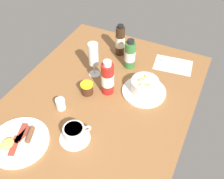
% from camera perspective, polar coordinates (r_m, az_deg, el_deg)
% --- Properties ---
extents(ground_plane, '(1.10, 0.84, 0.03)m').
position_cam_1_polar(ground_plane, '(1.24, -2.67, -2.56)').
color(ground_plane, brown).
extents(porridge_bowl, '(0.21, 0.21, 0.08)m').
position_cam_1_polar(porridge_bowl, '(1.24, 7.14, 0.55)').
color(porridge_bowl, white).
rests_on(porridge_bowl, ground_plane).
extents(cutlery_setting, '(0.16, 0.21, 0.01)m').
position_cam_1_polar(cutlery_setting, '(1.45, 13.11, 5.37)').
color(cutlery_setting, white).
rests_on(cutlery_setting, ground_plane).
extents(coffee_cup, '(0.13, 0.13, 0.07)m').
position_cam_1_polar(coffee_cup, '(1.07, -8.24, -9.54)').
color(coffee_cup, white).
rests_on(coffee_cup, ground_plane).
extents(creamer_jug, '(0.04, 0.05, 0.06)m').
position_cam_1_polar(creamer_jug, '(1.19, -11.20, -3.10)').
color(creamer_jug, white).
rests_on(creamer_jug, ground_plane).
extents(wine_glass, '(0.06, 0.06, 0.19)m').
position_cam_1_polar(wine_glass, '(1.28, -4.08, 7.40)').
color(wine_glass, white).
rests_on(wine_glass, ground_plane).
extents(jam_jar, '(0.06, 0.06, 0.06)m').
position_cam_1_polar(jam_jar, '(1.24, -5.50, 0.25)').
color(jam_jar, '#442316').
rests_on(jam_jar, ground_plane).
extents(sauce_bottle_brown, '(0.05, 0.05, 0.18)m').
position_cam_1_polar(sauce_bottle_brown, '(1.44, 1.80, 10.63)').
color(sauce_bottle_brown, '#382314').
rests_on(sauce_bottle_brown, ground_plane).
extents(sauce_bottle_green, '(0.06, 0.06, 0.17)m').
position_cam_1_polar(sauce_bottle_green, '(1.36, 3.95, 7.62)').
color(sauce_bottle_green, '#337233').
rests_on(sauce_bottle_green, ground_plane).
extents(sauce_bottle_red, '(0.06, 0.06, 0.18)m').
position_cam_1_polar(sauce_bottle_red, '(1.20, -0.99, 2.45)').
color(sauce_bottle_red, '#B21E19').
rests_on(sauce_bottle_red, ground_plane).
extents(breakfast_plate, '(0.24, 0.24, 0.04)m').
position_cam_1_polar(breakfast_plate, '(1.13, -19.79, -10.65)').
color(breakfast_plate, white).
rests_on(breakfast_plate, ground_plane).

